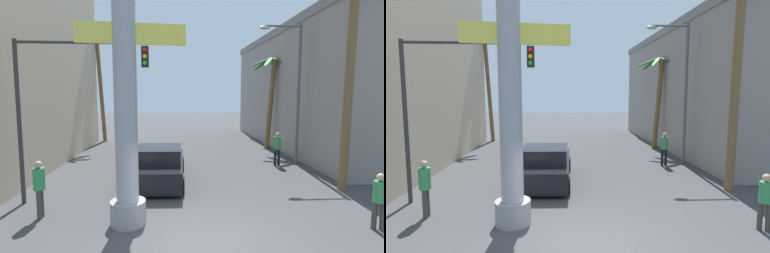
# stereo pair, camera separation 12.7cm
# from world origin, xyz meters

# --- Properties ---
(ground_plane) EXTENTS (88.60, 88.60, 0.00)m
(ground_plane) POSITION_xyz_m (0.00, 10.00, 0.00)
(ground_plane) COLOR #424244
(building_right) EXTENTS (7.68, 19.33, 8.25)m
(building_right) POSITION_xyz_m (10.15, 13.91, 4.13)
(building_right) COLOR gray
(building_right) RESTS_ON ground
(neon_sign_pole) EXTENTS (3.36, 1.03, 10.72)m
(neon_sign_pole) POSITION_xyz_m (-2.08, 1.27, 5.37)
(neon_sign_pole) COLOR #9E9EA3
(neon_sign_pole) RESTS_ON ground
(street_lamp) EXTENTS (2.27, 0.28, 7.42)m
(street_lamp) POSITION_xyz_m (5.61, 8.31, 4.44)
(street_lamp) COLOR #59595E
(street_lamp) RESTS_ON ground
(traffic_light_mast) EXTENTS (5.06, 0.32, 5.58)m
(traffic_light_mast) POSITION_xyz_m (-4.34, 3.21, 3.96)
(traffic_light_mast) COLOR #333333
(traffic_light_mast) RESTS_ON ground
(car_lead) EXTENTS (2.31, 5.14, 1.56)m
(car_lead) POSITION_xyz_m (-1.35, 5.56, 0.70)
(car_lead) COLOR black
(car_lead) RESTS_ON ground
(palm_tree_mid_right) EXTENTS (3.12, 2.94, 6.32)m
(palm_tree_mid_right) POSITION_xyz_m (6.01, 12.97, 4.16)
(palm_tree_mid_right) COLOR brown
(palm_tree_mid_right) RESTS_ON ground
(palm_tree_near_right) EXTENTS (2.55, 2.46, 9.12)m
(palm_tree_near_right) POSITION_xyz_m (5.92, 3.76, 5.55)
(palm_tree_near_right) COLOR brown
(palm_tree_near_right) RESTS_ON ground
(palm_tree_far_left) EXTENTS (2.77, 2.81, 9.06)m
(palm_tree_far_left) POSITION_xyz_m (-6.33, 16.96, 5.91)
(palm_tree_far_left) COLOR brown
(palm_tree_far_left) RESTS_ON ground
(pedestrian_curb_left) EXTENTS (0.37, 0.37, 1.77)m
(pedestrian_curb_left) POSITION_xyz_m (-4.83, 1.91, 1.04)
(pedestrian_curb_left) COLOR #3F3833
(pedestrian_curb_left) RESTS_ON ground
(pedestrian_by_sign) EXTENTS (0.46, 0.46, 1.61)m
(pedestrian_by_sign) POSITION_xyz_m (4.90, 0.40, 0.94)
(pedestrian_by_sign) COLOR #3F3833
(pedestrian_by_sign) RESTS_ON ground
(pedestrian_mid_right) EXTENTS (0.36, 0.36, 1.76)m
(pedestrian_mid_right) POSITION_xyz_m (4.77, 8.03, 1.03)
(pedestrian_mid_right) COLOR black
(pedestrian_mid_right) RESTS_ON ground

